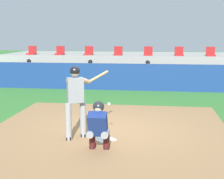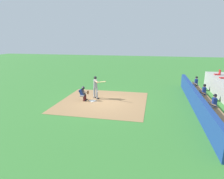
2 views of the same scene
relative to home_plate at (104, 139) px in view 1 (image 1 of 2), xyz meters
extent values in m
plane|color=#387A33|center=(0.00, 0.80, -0.02)|extent=(80.00, 80.00, 0.00)
cube|color=#9E754C|center=(0.00, 0.80, -0.02)|extent=(6.40, 6.40, 0.01)
cube|color=white|center=(0.00, 0.00, 0.00)|extent=(0.62, 0.62, 0.02)
cylinder|color=#99999E|center=(-0.85, -0.12, 0.44)|extent=(0.15, 0.15, 0.92)
cylinder|color=#99999E|center=(-0.55, 0.17, 0.44)|extent=(0.15, 0.15, 0.92)
cube|color=gray|center=(-0.70, 0.02, 1.20)|extent=(0.44, 0.37, 0.60)
sphere|color=tan|center=(-0.70, 0.02, 1.63)|extent=(0.21, 0.21, 0.21)
sphere|color=black|center=(-0.70, 0.02, 1.66)|extent=(0.24, 0.24, 0.24)
cylinder|color=tan|center=(-0.66, 0.12, 1.41)|extent=(0.54, 0.36, 0.18)
cylinder|color=tan|center=(-0.46, 0.16, 1.41)|extent=(0.19, 0.27, 0.17)
cylinder|color=tan|center=(-0.24, 0.63, 1.45)|extent=(0.42, 0.79, 0.24)
cube|color=black|center=(-0.86, -0.06, 0.02)|extent=(0.16, 0.28, 0.09)
cube|color=black|center=(-0.56, 0.23, 0.02)|extent=(0.16, 0.28, 0.09)
cylinder|color=gray|center=(-0.16, -0.79, 0.40)|extent=(0.17, 0.32, 0.16)
cylinder|color=#4C1919|center=(-0.16, -0.64, 0.19)|extent=(0.14, 0.14, 0.42)
cube|color=black|center=(-0.17, -0.58, 0.02)|extent=(0.11, 0.24, 0.08)
cylinder|color=gray|center=(0.16, -0.79, 0.40)|extent=(0.17, 0.32, 0.16)
cylinder|color=#4C1919|center=(0.16, -0.64, 0.19)|extent=(0.14, 0.14, 0.42)
cube|color=black|center=(0.15, -0.58, 0.02)|extent=(0.11, 0.24, 0.08)
cube|color=navy|center=(0.00, -0.84, 0.62)|extent=(0.41, 0.44, 0.57)
cube|color=#2D2D33|center=(0.00, -0.72, 0.62)|extent=(0.38, 0.26, 0.45)
sphere|color=beige|center=(0.00, -0.76, 0.96)|extent=(0.21, 0.21, 0.21)
sphere|color=#232328|center=(0.00, -0.74, 0.98)|extent=(0.25, 0.25, 0.25)
cylinder|color=beige|center=(-0.05, -0.61, 0.62)|extent=(0.11, 0.45, 0.10)
ellipsoid|color=brown|center=(-0.09, -0.39, 0.62)|extent=(0.28, 0.12, 0.30)
sphere|color=white|center=(0.06, 0.43, 0.79)|extent=(0.07, 0.07, 0.07)
cube|color=navy|center=(0.00, 7.30, 0.58)|extent=(13.00, 0.30, 1.20)
cube|color=olive|center=(0.00, 8.30, 0.20)|extent=(11.80, 0.44, 0.45)
cylinder|color=#939399|center=(-5.25, 8.05, 0.47)|extent=(0.15, 0.40, 0.15)
cylinder|color=#939399|center=(-5.25, 7.85, 0.20)|extent=(0.13, 0.13, 0.45)
cube|color=maroon|center=(-5.25, 7.80, 0.02)|extent=(0.11, 0.24, 0.08)
cylinder|color=#939399|center=(-4.99, 8.05, 0.47)|extent=(0.15, 0.40, 0.15)
cylinder|color=#939399|center=(-4.99, 7.85, 0.20)|extent=(0.13, 0.13, 0.45)
cube|color=maroon|center=(-4.99, 7.80, 0.02)|extent=(0.11, 0.24, 0.08)
cube|color=navy|center=(-5.12, 8.27, 0.74)|extent=(0.36, 0.22, 0.54)
sphere|color=beige|center=(-5.12, 8.27, 1.13)|extent=(0.20, 0.20, 0.20)
sphere|color=black|center=(-5.12, 8.27, 1.17)|extent=(0.22, 0.22, 0.22)
cylinder|color=beige|center=(-5.32, 8.13, 0.63)|extent=(0.09, 0.41, 0.22)
cylinder|color=beige|center=(-4.92, 8.13, 0.63)|extent=(0.09, 0.41, 0.22)
cylinder|color=#939399|center=(-2.10, 8.05, 0.47)|extent=(0.15, 0.40, 0.15)
cylinder|color=#939399|center=(-2.10, 7.85, 0.20)|extent=(0.13, 0.13, 0.45)
cube|color=maroon|center=(-2.10, 7.80, 0.02)|extent=(0.11, 0.24, 0.08)
cylinder|color=#939399|center=(-1.84, 8.05, 0.47)|extent=(0.15, 0.40, 0.15)
cylinder|color=#939399|center=(-1.84, 7.85, 0.20)|extent=(0.13, 0.13, 0.45)
cube|color=maroon|center=(-1.84, 7.80, 0.02)|extent=(0.11, 0.24, 0.08)
cube|color=navy|center=(-1.97, 8.27, 0.74)|extent=(0.36, 0.22, 0.54)
sphere|color=#996B4C|center=(-1.97, 8.27, 1.13)|extent=(0.20, 0.20, 0.20)
sphere|color=black|center=(-1.97, 8.27, 1.17)|extent=(0.22, 0.22, 0.22)
cylinder|color=#996B4C|center=(-2.17, 8.13, 0.63)|extent=(0.09, 0.41, 0.22)
cylinder|color=#996B4C|center=(-1.77, 8.13, 0.63)|extent=(0.09, 0.41, 0.22)
cylinder|color=#939399|center=(0.71, 8.05, 0.47)|extent=(0.15, 0.40, 0.15)
cylinder|color=#939399|center=(0.71, 7.85, 0.20)|extent=(0.13, 0.13, 0.45)
cube|color=maroon|center=(0.71, 7.80, 0.02)|extent=(0.11, 0.24, 0.08)
cylinder|color=#939399|center=(0.97, 8.05, 0.47)|extent=(0.15, 0.40, 0.15)
cylinder|color=#939399|center=(0.97, 7.85, 0.20)|extent=(0.13, 0.13, 0.45)
cube|color=maroon|center=(0.97, 7.80, 0.02)|extent=(0.11, 0.24, 0.08)
cube|color=navy|center=(0.84, 8.27, 0.74)|extent=(0.36, 0.22, 0.54)
sphere|color=tan|center=(0.84, 8.27, 1.13)|extent=(0.20, 0.20, 0.20)
sphere|color=black|center=(0.84, 8.27, 1.17)|extent=(0.22, 0.22, 0.22)
cylinder|color=tan|center=(0.64, 8.13, 0.63)|extent=(0.09, 0.41, 0.22)
cylinder|color=tan|center=(1.04, 8.13, 0.63)|extent=(0.09, 0.41, 0.22)
cube|color=#9E9E99|center=(0.00, 11.70, 0.68)|extent=(15.00, 4.40, 1.40)
cube|color=#A51E1E|center=(-5.69, 10.10, 1.42)|extent=(0.46, 0.46, 0.08)
cube|color=#A51E1E|center=(-5.69, 10.30, 1.66)|extent=(0.46, 0.06, 0.40)
cube|color=#A51E1E|center=(-4.06, 10.10, 1.42)|extent=(0.46, 0.46, 0.08)
cube|color=#A51E1E|center=(-4.06, 10.30, 1.66)|extent=(0.46, 0.06, 0.40)
cube|color=#A51E1E|center=(-2.44, 10.10, 1.42)|extent=(0.46, 0.46, 0.08)
cube|color=#A51E1E|center=(-2.44, 10.30, 1.66)|extent=(0.46, 0.06, 0.40)
cube|color=#A51E1E|center=(-0.81, 10.10, 1.42)|extent=(0.46, 0.46, 0.08)
cube|color=#A51E1E|center=(-0.81, 10.30, 1.66)|extent=(0.46, 0.06, 0.40)
cube|color=#A51E1E|center=(0.81, 10.10, 1.42)|extent=(0.46, 0.46, 0.08)
cube|color=#A51E1E|center=(0.81, 10.30, 1.66)|extent=(0.46, 0.06, 0.40)
cube|color=#A51E1E|center=(2.44, 10.10, 1.42)|extent=(0.46, 0.46, 0.08)
cube|color=#A51E1E|center=(2.44, 10.30, 1.66)|extent=(0.46, 0.06, 0.40)
cube|color=#A51E1E|center=(4.06, 10.10, 1.42)|extent=(0.46, 0.46, 0.08)
cube|color=#A51E1E|center=(4.06, 10.30, 1.66)|extent=(0.46, 0.06, 0.40)
camera|label=1|loc=(1.20, -7.60, 2.54)|focal=52.75mm
camera|label=2|loc=(13.85, 4.44, 4.66)|focal=31.97mm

